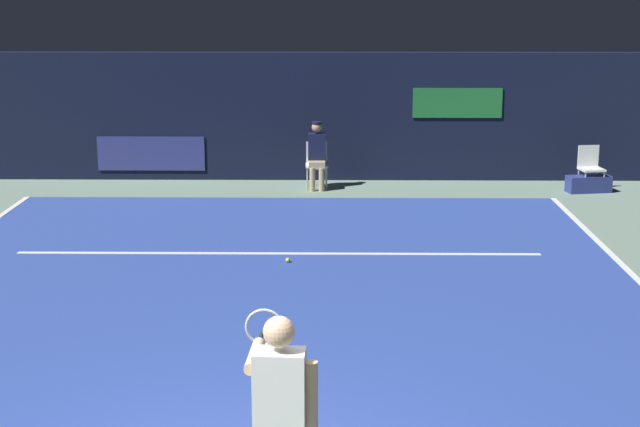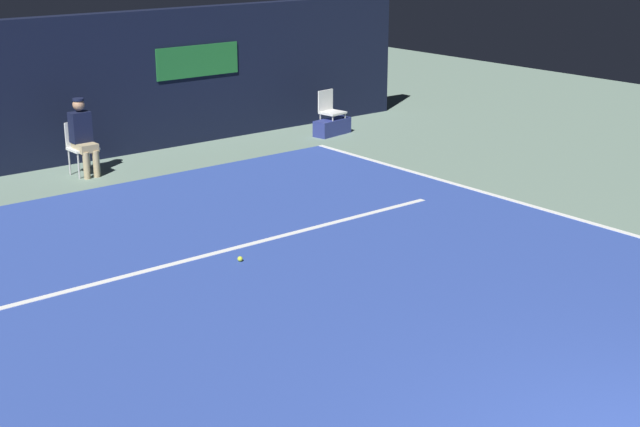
% 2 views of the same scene
% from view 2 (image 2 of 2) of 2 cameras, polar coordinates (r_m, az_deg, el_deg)
% --- Properties ---
extents(ground_plane, '(32.01, 32.01, 0.00)m').
position_cam_2_polar(ground_plane, '(10.54, -0.71, -5.62)').
color(ground_plane, slate).
extents(court_surface, '(10.02, 11.78, 0.01)m').
position_cam_2_polar(court_surface, '(10.54, -0.71, -5.59)').
color(court_surface, '#2D479E').
rests_on(court_surface, ground).
extents(line_sideline_left, '(0.10, 11.78, 0.01)m').
position_cam_2_polar(line_sideline_left, '(13.97, 15.44, -0.28)').
color(line_sideline_left, white).
rests_on(line_sideline_left, court_surface).
extents(line_service, '(7.82, 0.10, 0.01)m').
position_cam_2_polar(line_service, '(12.11, -6.79, -2.52)').
color(line_service, white).
rests_on(line_service, court_surface).
extents(back_wall, '(16.65, 0.33, 2.60)m').
position_cam_2_polar(back_wall, '(16.73, -17.61, 6.97)').
color(back_wall, black).
rests_on(back_wall, ground).
extents(line_judge_on_chair, '(0.45, 0.54, 1.32)m').
position_cam_2_polar(line_judge_on_chair, '(16.16, -14.46, 4.66)').
color(line_judge_on_chair, white).
rests_on(line_judge_on_chair, ground).
extents(courtside_chair_near, '(0.49, 0.47, 0.88)m').
position_cam_2_polar(courtside_chair_near, '(18.86, 0.62, 6.46)').
color(courtside_chair_near, white).
rests_on(courtside_chair_near, ground).
extents(tennis_ball, '(0.07, 0.07, 0.07)m').
position_cam_2_polar(tennis_ball, '(11.82, -4.96, -2.81)').
color(tennis_ball, '#CCE033').
rests_on(tennis_ball, court_surface).
extents(equipment_bag, '(0.88, 0.46, 0.32)m').
position_cam_2_polar(equipment_bag, '(18.81, 0.75, 5.37)').
color(equipment_bag, navy).
rests_on(equipment_bag, ground).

